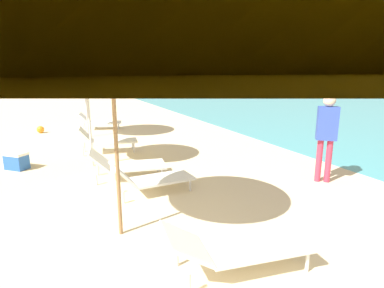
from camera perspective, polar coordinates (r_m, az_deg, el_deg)
The scene contains 11 objects.
umbrella_second at distance 3.88m, azimuth -14.66°, elevation 17.88°, with size 2.07×2.07×2.73m.
lounger_second_shoreside at distance 5.53m, azimuth -7.50°, elevation -6.12°, with size 1.45×0.66×0.60m.
lounger_second_inland at distance 3.50m, azimuth 8.08°, elevation -17.74°, with size 1.65×0.78×0.55m.
umbrella_third at distance 7.14m, azimuth -18.93°, elevation 14.42°, with size 1.91×1.91×2.65m.
lounger_third_shoreside at distance 8.48m, azimuth -15.28°, elevation 0.76°, with size 1.52×0.76×0.69m.
lounger_third_inland at distance 6.37m, azimuth -11.89°, elevation -3.57°, with size 1.56×0.91×0.60m.
umbrella_farthest at distance 10.58m, azimuth -19.30°, elevation 14.91°, with size 2.24×2.24×2.90m.
lounger_farthest_shoreside at distance 12.04m, azimuth -16.48°, elevation 3.96°, with size 1.55×0.86×0.61m.
person_walking_near at distance 6.38m, azimuth 23.32°, elevation 2.40°, with size 0.42×0.39×1.68m.
beach_ball at distance 12.05m, azimuth -25.86°, elevation 2.38°, with size 0.24×0.24×0.24m, color orange.
cooler_box at distance 7.81m, azimuth -29.32°, elevation -2.69°, with size 0.54×0.53×0.37m.
Camera 1 is at (-1.09, -0.09, 2.08)m, focal length 29.30 mm.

